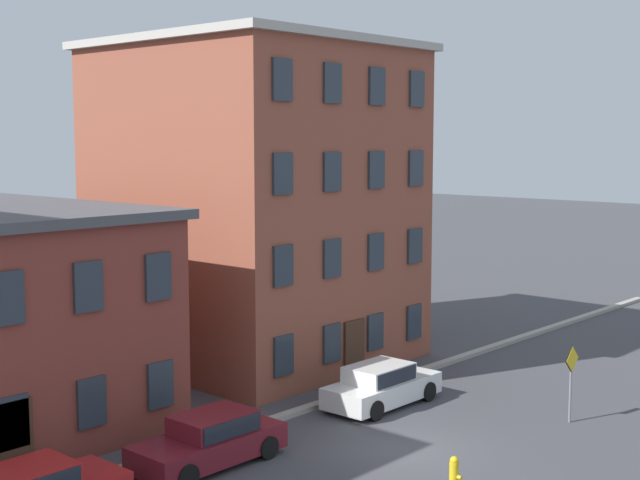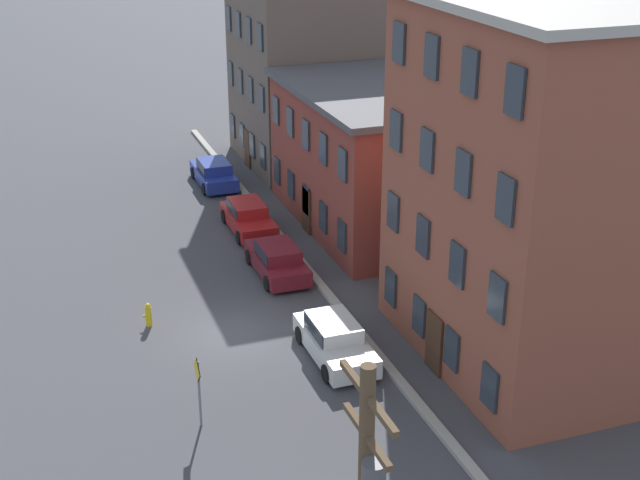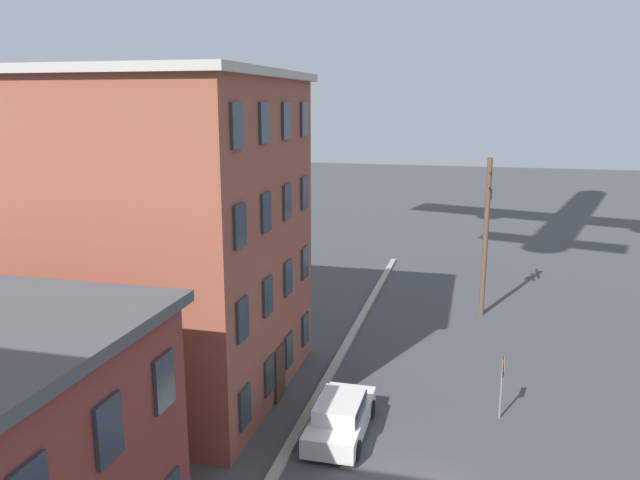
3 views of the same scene
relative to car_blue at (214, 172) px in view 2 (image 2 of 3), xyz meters
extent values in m
plane|color=#424247|center=(17.02, -3.31, -0.75)|extent=(200.00, 200.00, 0.00)
cube|color=#9E998E|center=(17.02, 1.19, -0.67)|extent=(56.00, 0.36, 0.16)
cube|color=#66564C|center=(-2.58, 7.96, 5.78)|extent=(8.89, 10.54, 13.05)
cube|color=#2D3842|center=(-5.91, 2.63, 0.88)|extent=(0.90, 0.10, 1.40)
cube|color=#2D3842|center=(-5.91, 2.63, 4.15)|extent=(0.90, 0.10, 1.40)
cube|color=#2D3842|center=(-5.91, 2.63, 7.41)|extent=(0.90, 0.10, 1.40)
cube|color=#2D3842|center=(-3.69, 2.63, 0.88)|extent=(0.90, 0.10, 1.40)
cube|color=#2D3842|center=(-3.69, 2.63, 4.15)|extent=(0.90, 0.10, 1.40)
cube|color=#2D3842|center=(-3.69, 2.63, 7.41)|extent=(0.90, 0.10, 1.40)
cube|color=#2D3842|center=(-1.47, 2.63, 0.88)|extent=(0.90, 0.10, 1.40)
cube|color=#2D3842|center=(-1.47, 2.63, 4.15)|extent=(0.90, 0.10, 1.40)
cube|color=#2D3842|center=(-1.47, 2.63, 7.41)|extent=(0.90, 0.10, 1.40)
cube|color=#2D3842|center=(0.75, 2.63, 0.88)|extent=(0.90, 0.10, 1.40)
cube|color=#2D3842|center=(0.75, 2.63, 4.15)|extent=(0.90, 0.10, 1.40)
cube|color=#2D3842|center=(0.75, 2.63, 7.41)|extent=(0.90, 0.10, 1.40)
cube|color=#472D1E|center=(-2.58, 2.63, 0.35)|extent=(1.10, 0.10, 2.20)
cube|color=brown|center=(8.18, 8.61, 2.51)|extent=(11.93, 11.85, 6.51)
cube|color=#4C4C51|center=(8.18, 8.61, 5.91)|extent=(12.43, 12.35, 0.30)
cube|color=#2D3842|center=(3.41, 2.63, 0.88)|extent=(0.90, 0.10, 1.40)
cube|color=#2D3842|center=(3.41, 2.63, 4.13)|extent=(0.90, 0.10, 1.40)
cube|color=#2D3842|center=(5.79, 2.63, 0.88)|extent=(0.90, 0.10, 1.40)
cube|color=#2D3842|center=(5.79, 2.63, 4.13)|extent=(0.90, 0.10, 1.40)
cube|color=#2D3842|center=(8.18, 2.63, 0.88)|extent=(0.90, 0.10, 1.40)
cube|color=#2D3842|center=(8.18, 2.63, 4.13)|extent=(0.90, 0.10, 1.40)
cube|color=#2D3842|center=(10.56, 2.63, 0.88)|extent=(0.90, 0.10, 1.40)
cube|color=#2D3842|center=(10.56, 2.63, 4.13)|extent=(0.90, 0.10, 1.40)
cube|color=#2D3842|center=(12.95, 2.63, 0.88)|extent=(0.90, 0.10, 1.40)
cube|color=#2D3842|center=(12.95, 2.63, 4.13)|extent=(0.90, 0.10, 1.40)
cube|color=#472D1E|center=(8.18, 2.63, 0.35)|extent=(1.10, 0.10, 2.20)
cube|color=brown|center=(21.98, 7.86, 5.45)|extent=(10.06, 10.35, 12.40)
cube|color=#2D3842|center=(18.20, 2.63, 0.80)|extent=(0.90, 0.10, 1.40)
cube|color=#2D3842|center=(18.20, 2.63, 3.90)|extent=(0.90, 0.10, 1.40)
cube|color=#2D3842|center=(18.20, 2.63, 7.00)|extent=(0.90, 0.10, 1.40)
cube|color=#2D3842|center=(18.20, 2.63, 10.10)|extent=(0.90, 0.10, 1.40)
cube|color=#2D3842|center=(20.72, 2.63, 0.80)|extent=(0.90, 0.10, 1.40)
cube|color=#2D3842|center=(20.72, 2.63, 3.90)|extent=(0.90, 0.10, 1.40)
cube|color=#2D3842|center=(20.72, 2.63, 7.00)|extent=(0.90, 0.10, 1.40)
cube|color=#2D3842|center=(20.72, 2.63, 10.10)|extent=(0.90, 0.10, 1.40)
cube|color=#2D3842|center=(23.23, 2.63, 0.80)|extent=(0.90, 0.10, 1.40)
cube|color=#2D3842|center=(23.23, 2.63, 3.90)|extent=(0.90, 0.10, 1.40)
cube|color=#2D3842|center=(23.23, 2.63, 7.00)|extent=(0.90, 0.10, 1.40)
cube|color=#2D3842|center=(23.23, 2.63, 10.10)|extent=(0.90, 0.10, 1.40)
cube|color=#2D3842|center=(25.75, 2.63, 0.80)|extent=(0.90, 0.10, 1.40)
cube|color=#2D3842|center=(25.75, 2.63, 3.90)|extent=(0.90, 0.10, 1.40)
cube|color=#2D3842|center=(25.75, 2.63, 7.00)|extent=(0.90, 0.10, 1.40)
cube|color=#2D3842|center=(25.75, 2.63, 10.10)|extent=(0.90, 0.10, 1.40)
cube|color=#472D1E|center=(21.98, 2.63, 0.35)|extent=(1.10, 0.10, 2.20)
cube|color=#233899|center=(-0.07, 0.00, -0.22)|extent=(4.40, 1.80, 0.70)
cube|color=#233899|center=(0.13, 0.00, 0.41)|extent=(2.20, 1.51, 0.55)
cube|color=#1E232D|center=(0.13, 0.00, 0.41)|extent=(2.02, 1.58, 0.48)
cylinder|color=black|center=(-1.52, -0.85, -0.42)|extent=(0.66, 0.22, 0.66)
cylinder|color=black|center=(-1.52, 0.85, -0.42)|extent=(0.66, 0.22, 0.66)
cylinder|color=black|center=(1.38, -0.85, -0.42)|extent=(0.66, 0.22, 0.66)
cylinder|color=black|center=(1.38, 0.85, -0.42)|extent=(0.66, 0.22, 0.66)
cube|color=#B21E1E|center=(7.17, 0.01, -0.22)|extent=(4.40, 1.80, 0.70)
cube|color=#B21E1E|center=(6.97, 0.01, 0.41)|extent=(2.20, 1.51, 0.55)
cube|color=#1E232D|center=(6.97, 0.01, 0.41)|extent=(2.02, 1.58, 0.48)
cylinder|color=black|center=(8.62, 0.86, -0.42)|extent=(0.66, 0.22, 0.66)
cylinder|color=black|center=(8.62, -0.84, -0.42)|extent=(0.66, 0.22, 0.66)
cylinder|color=black|center=(5.72, 0.86, -0.42)|extent=(0.66, 0.22, 0.66)
cylinder|color=black|center=(5.72, -0.84, -0.42)|extent=(0.66, 0.22, 0.66)
cube|color=maroon|center=(12.39, -0.16, -0.22)|extent=(4.40, 1.80, 0.70)
cube|color=maroon|center=(12.59, -0.16, 0.41)|extent=(2.20, 1.51, 0.55)
cube|color=#1E232D|center=(12.59, -0.16, 0.41)|extent=(2.02, 1.58, 0.48)
cylinder|color=black|center=(10.94, -1.01, -0.42)|extent=(0.66, 0.22, 0.66)
cylinder|color=black|center=(10.94, 0.69, -0.42)|extent=(0.66, 0.22, 0.66)
cylinder|color=black|center=(13.84, -1.01, -0.42)|extent=(0.66, 0.22, 0.66)
cylinder|color=black|center=(13.84, 0.69, -0.42)|extent=(0.66, 0.22, 0.66)
cube|color=silver|center=(19.96, -0.28, -0.22)|extent=(4.40, 1.80, 0.70)
cube|color=silver|center=(19.76, -0.28, 0.41)|extent=(2.20, 1.51, 0.55)
cube|color=#1E232D|center=(19.76, -0.28, 0.41)|extent=(2.02, 1.58, 0.48)
cylinder|color=black|center=(21.41, 0.57, -0.42)|extent=(0.66, 0.22, 0.66)
cylinder|color=black|center=(21.41, -1.13, -0.42)|extent=(0.66, 0.22, 0.66)
cylinder|color=black|center=(18.51, 0.57, -0.42)|extent=(0.66, 0.22, 0.66)
cylinder|color=black|center=(18.51, -1.13, -0.42)|extent=(0.66, 0.22, 0.66)
cylinder|color=slate|center=(22.50, -5.79, 0.41)|extent=(0.08, 0.08, 2.33)
cube|color=yellow|center=(22.50, -5.82, 1.29)|extent=(0.82, 0.03, 0.82)
cube|color=black|center=(22.50, -5.81, 1.29)|extent=(0.88, 0.02, 0.88)
cube|color=brown|center=(34.29, -5.12, 7.34)|extent=(2.40, 0.12, 0.12)
cube|color=brown|center=(34.29, -5.12, 6.54)|extent=(2.00, 0.12, 0.12)
cylinder|color=#515156|center=(34.64, -5.12, 5.94)|extent=(0.44, 0.44, 0.55)
cylinder|color=yellow|center=(15.28, -6.23, -0.35)|extent=(0.24, 0.24, 0.80)
sphere|color=yellow|center=(15.28, -6.23, 0.10)|extent=(0.22, 0.22, 0.22)
cylinder|color=yellow|center=(15.28, -6.39, -0.30)|extent=(0.10, 0.12, 0.10)
camera|label=1|loc=(-3.08, -18.19, 8.17)|focal=50.00mm
camera|label=2|loc=(46.22, -10.24, 15.69)|focal=50.00mm
camera|label=3|loc=(0.22, -4.53, 10.82)|focal=35.00mm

